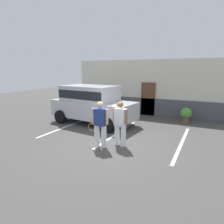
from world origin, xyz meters
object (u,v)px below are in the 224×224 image
Objects in this scene: tennis_player_woman at (120,123)px; potted_plant_by_porch at (186,114)px; tennis_player_man at (100,124)px; parked_suv at (92,103)px.

tennis_player_woman reaches higher than potted_plant_by_porch.
potted_plant_by_porch is at bearing -119.84° from tennis_player_man.
tennis_player_man is (2.14, -2.83, -0.24)m from parked_suv.
tennis_player_woman is at bearing -34.31° from parked_suv.
tennis_player_woman is 5.24m from potted_plant_by_porch.
tennis_player_man reaches higher than tennis_player_woman.
tennis_player_woman is (2.75, -2.38, -0.24)m from parked_suv.
tennis_player_woman is at bearing -148.75° from tennis_player_man.
tennis_player_man is 5.90m from potted_plant_by_porch.
parked_suv is 2.73× the size of tennis_player_man.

